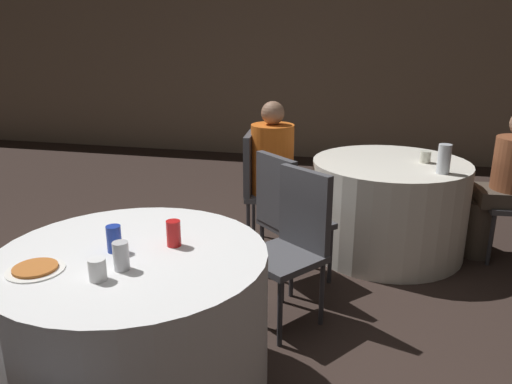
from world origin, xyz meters
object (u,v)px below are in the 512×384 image
object	(u,v)px
soda_can_silver	(121,256)
bottle_far	(444,159)
person_floral_shirt	(506,184)
chair_near_northeast	(294,235)
pizza_plate_near	(35,269)
chair_far_southwest	(286,210)
soda_can_red	(174,233)
table_far	(387,207)
person_orange_shirt	(280,175)
chair_far_west	(260,180)
soda_can_blue	(114,239)
table_near	(137,325)

from	to	relation	value
soda_can_silver	bottle_far	bearing A→B (deg)	52.36
person_floral_shirt	soda_can_silver	size ratio (longest dim) A/B	9.49
person_floral_shirt	chair_near_northeast	bearing A→B (deg)	126.45
pizza_plate_near	person_floral_shirt	bearing A→B (deg)	45.21
chair_far_southwest	bottle_far	distance (m)	1.17
chair_near_northeast	chair_far_southwest	world-z (taller)	same
chair_near_northeast	person_floral_shirt	distance (m)	1.88
soda_can_red	table_far	bearing A→B (deg)	61.94
person_orange_shirt	soda_can_silver	bearing A→B (deg)	-13.28
soda_can_red	pizza_plate_near	bearing A→B (deg)	-140.84
person_floral_shirt	soda_can_silver	distance (m)	2.99
chair_far_southwest	person_floral_shirt	bearing A→B (deg)	70.60
chair_far_west	soda_can_red	bearing A→B (deg)	-5.64
pizza_plate_near	chair_far_southwest	bearing A→B (deg)	62.65
person_orange_shirt	soda_can_blue	xyz separation A→B (m)	(-0.39, -1.92, 0.20)
bottle_far	soda_can_silver	bearing A→B (deg)	-127.64
bottle_far	chair_far_west	bearing A→B (deg)	173.26
table_far	bottle_far	bearing A→B (deg)	-37.40
table_far	soda_can_red	size ratio (longest dim) A/B	9.80
table_near	pizza_plate_near	world-z (taller)	pizza_plate_near
table_near	pizza_plate_near	size ratio (longest dim) A/B	5.21
soda_can_silver	table_far	bearing A→B (deg)	62.63
chair_far_southwest	pizza_plate_near	bearing A→B (deg)	-75.00
chair_far_southwest	pizza_plate_near	size ratio (longest dim) A/B	3.93
chair_near_northeast	soda_can_silver	bearing A→B (deg)	96.26
table_near	table_far	xyz separation A→B (m)	(1.16, 2.00, 0.00)
table_far	chair_far_southwest	world-z (taller)	chair_far_southwest
table_near	person_orange_shirt	xyz separation A→B (m)	(0.31, 1.92, 0.23)
person_orange_shirt	soda_can_blue	world-z (taller)	person_orange_shirt
soda_can_blue	table_far	bearing A→B (deg)	58.32
chair_far_southwest	pizza_plate_near	world-z (taller)	chair_far_southwest
chair_far_southwest	soda_can_silver	bearing A→B (deg)	-64.79
person_floral_shirt	soda_can_red	xyz separation A→B (m)	(-1.85, -1.96, 0.20)
chair_far_west	bottle_far	world-z (taller)	bottle_far
person_orange_shirt	soda_can_silver	size ratio (longest dim) A/B	9.67
chair_far_west	person_orange_shirt	bearing A→B (deg)	90.00
person_orange_shirt	bottle_far	world-z (taller)	person_orange_shirt
table_far	chair_far_west	xyz separation A→B (m)	(-1.01, -0.10, 0.18)
chair_near_northeast	bottle_far	size ratio (longest dim) A/B	4.48
table_near	person_orange_shirt	size ratio (longest dim) A/B	1.04
chair_far_southwest	soda_can_blue	size ratio (longest dim) A/B	7.59
table_near	chair_far_southwest	distance (m)	1.35
table_near	chair_far_west	distance (m)	1.91
soda_can_blue	chair_near_northeast	bearing A→B (deg)	50.83
person_orange_shirt	soda_can_silver	xyz separation A→B (m)	(-0.27, -2.07, 0.20)
chair_near_northeast	soda_can_blue	xyz separation A→B (m)	(-0.68, -0.84, 0.25)
person_orange_shirt	bottle_far	size ratio (longest dim) A/B	5.72
pizza_plate_near	soda_can_red	bearing A→B (deg)	39.16
chair_far_southwest	pizza_plate_near	distance (m)	1.71
pizza_plate_near	bottle_far	size ratio (longest dim) A/B	1.14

